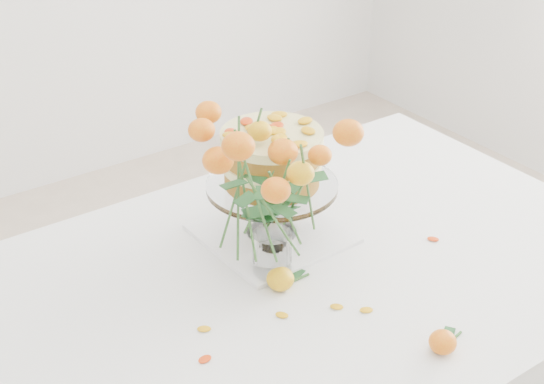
# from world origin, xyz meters

# --- Properties ---
(table) EXTENTS (1.43, 0.93, 0.76)m
(table) POSITION_xyz_m (0.00, 0.00, 0.67)
(table) COLOR tan
(table) RESTS_ON ground
(napkin) EXTENTS (0.29, 0.29, 0.01)m
(napkin) POSITION_xyz_m (0.02, 0.14, 0.76)
(napkin) COLOR white
(napkin) RESTS_ON table
(cake_stand) EXTENTS (0.28, 0.28, 0.25)m
(cake_stand) POSITION_xyz_m (0.02, 0.14, 0.93)
(cake_stand) COLOR silver
(cake_stand) RESTS_ON napkin
(rose_vase) EXTENTS (0.29, 0.29, 0.40)m
(rose_vase) POSITION_xyz_m (-0.06, 0.02, 0.99)
(rose_vase) COLOR silver
(rose_vase) RESTS_ON table
(loose_rose_near) EXTENTS (0.10, 0.06, 0.05)m
(loose_rose_near) POSITION_xyz_m (-0.07, -0.03, 0.78)
(loose_rose_near) COLOR orange
(loose_rose_near) RESTS_ON table
(loose_rose_far) EXTENTS (0.09, 0.05, 0.04)m
(loose_rose_far) POSITION_xyz_m (0.06, -0.34, 0.78)
(loose_rose_far) COLOR #E9480B
(loose_rose_far) RESTS_ON table
(stray_petal_a) EXTENTS (0.03, 0.02, 0.00)m
(stray_petal_a) POSITION_xyz_m (-0.12, -0.10, 0.76)
(stray_petal_a) COLOR #E29F0E
(stray_petal_a) RESTS_ON table
(stray_petal_b) EXTENTS (0.03, 0.02, 0.00)m
(stray_petal_b) POSITION_xyz_m (-0.02, -0.14, 0.76)
(stray_petal_b) COLOR #E29F0E
(stray_petal_b) RESTS_ON table
(stray_petal_c) EXTENTS (0.03, 0.02, 0.00)m
(stray_petal_c) POSITION_xyz_m (0.02, -0.18, 0.76)
(stray_petal_c) COLOR #E29F0E
(stray_petal_c) RESTS_ON table
(stray_petal_d) EXTENTS (0.03, 0.02, 0.00)m
(stray_petal_d) POSITION_xyz_m (-0.26, -0.05, 0.76)
(stray_petal_d) COLOR #E29F0E
(stray_petal_d) RESTS_ON table
(stray_petal_e) EXTENTS (0.03, 0.02, 0.00)m
(stray_petal_e) POSITION_xyz_m (-0.30, -0.12, 0.76)
(stray_petal_e) COLOR #E29F0E
(stray_petal_e) RESTS_ON table
(stray_petal_f) EXTENTS (0.03, 0.02, 0.00)m
(stray_petal_f) POSITION_xyz_m (0.30, -0.08, 0.76)
(stray_petal_f) COLOR #E29F0E
(stray_petal_f) RESTS_ON table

